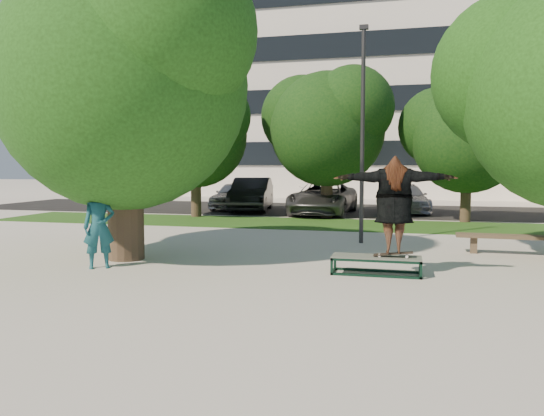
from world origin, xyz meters
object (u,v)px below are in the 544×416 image
(bystander, at_px, (99,227))
(car_silver_a, at_px, (235,195))
(bench, at_px, (525,239))
(grind_box, at_px, (376,265))
(car_dark, at_px, (252,194))
(car_silver_b, at_px, (405,199))
(car_grey, at_px, (323,198))
(tree_left, at_px, (121,71))
(lamppost, at_px, (362,132))

(bystander, xyz_separation_m, car_silver_a, (-1.87, 15.25, -0.20))
(car_silver_a, bearing_deg, bench, -44.38)
(bystander, bearing_deg, grind_box, -26.33)
(car_dark, relative_size, car_silver_b, 1.09)
(car_dark, height_order, car_grey, car_dark)
(bench, bearing_deg, bystander, -154.84)
(tree_left, bearing_deg, car_grey, 76.74)
(bystander, height_order, car_grey, bystander)
(lamppost, height_order, bench, lamppost)
(car_dark, xyz_separation_m, car_silver_b, (7.24, 1.06, -0.16))
(lamppost, relative_size, car_dark, 1.25)
(lamppost, bearing_deg, car_silver_a, 124.97)
(bench, bearing_deg, tree_left, -161.60)
(grind_box, height_order, car_grey, car_grey)
(tree_left, xyz_separation_m, car_grey, (2.92, 12.41, -3.67))
(grind_box, bearing_deg, car_dark, 115.81)
(lamppost, relative_size, bystander, 3.40)
(bystander, xyz_separation_m, car_grey, (2.84, 13.63, -0.15))
(bench, relative_size, car_dark, 0.67)
(grind_box, relative_size, car_grey, 0.33)
(grind_box, bearing_deg, car_silver_a, 118.08)
(bystander, relative_size, car_silver_a, 0.44)
(tree_left, relative_size, car_silver_a, 1.73)
(car_dark, bearing_deg, lamppost, -66.55)
(tree_left, xyz_separation_m, car_silver_b, (6.53, 14.35, -3.77))
(bench, xyz_separation_m, car_silver_a, (-11.18, 11.25, 0.28))
(car_dark, bearing_deg, car_silver_a, 136.58)
(car_dark, bearing_deg, car_silver_b, -0.79)
(lamppost, height_order, grind_box, lamppost)
(bystander, bearing_deg, bench, -10.56)
(car_grey, xyz_separation_m, car_silver_b, (3.61, 1.95, -0.10))
(car_silver_a, xyz_separation_m, car_dark, (1.08, -0.74, 0.10))
(lamppost, xyz_separation_m, grind_box, (0.65, -4.36, -2.96))
(tree_left, distance_m, bystander, 3.73)
(lamppost, relative_size, car_grey, 1.13)
(lamppost, relative_size, car_silver_b, 1.36)
(tree_left, xyz_separation_m, grind_box, (5.94, -0.45, -4.23))
(bystander, distance_m, bench, 10.14)
(bystander, bearing_deg, car_grey, 44.44)
(car_grey, bearing_deg, grind_box, -74.13)
(lamppost, bearing_deg, bystander, -135.46)
(car_dark, bearing_deg, tree_left, -96.09)
(bench, relative_size, car_silver_a, 0.79)
(bystander, relative_size, car_silver_b, 0.40)
(bystander, height_order, car_dark, bystander)
(car_dark, bearing_deg, bystander, -96.02)
(tree_left, relative_size, car_dark, 1.46)
(bystander, distance_m, car_silver_b, 16.86)
(lamppost, height_order, car_silver_a, lamppost)
(car_grey, bearing_deg, bench, -53.44)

